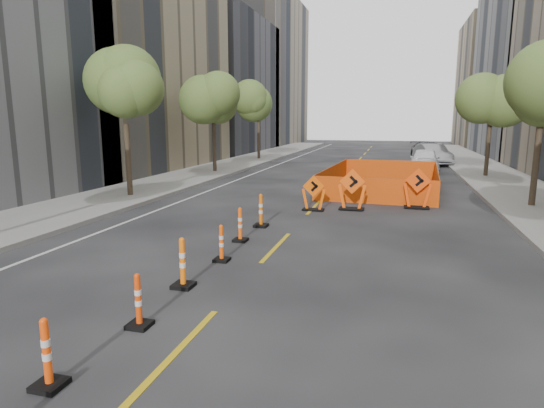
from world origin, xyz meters
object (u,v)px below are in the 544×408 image
(channelizer_5, at_px, (240,224))
(channelizer_4, at_px, (221,243))
(parked_car_near, at_px, (425,160))
(parked_car_mid, at_px, (432,154))
(channelizer_1, at_px, (47,353))
(parked_car_far, at_px, (429,150))
(chevron_sign_right, at_px, (418,189))
(channelizer_3, at_px, (183,263))
(channelizer_6, at_px, (261,210))
(channelizer_2, at_px, (138,300))
(chevron_sign_left, at_px, (313,193))
(chevron_sign_center, at_px, (352,190))

(channelizer_5, bearing_deg, channelizer_4, -84.97)
(parked_car_near, bearing_deg, parked_car_mid, 84.39)
(channelizer_1, height_order, parked_car_far, parked_car_far)
(chevron_sign_right, relative_size, parked_car_mid, 0.33)
(channelizer_3, relative_size, channelizer_6, 0.99)
(chevron_sign_right, bearing_deg, parked_car_far, 98.01)
(channelizer_2, relative_size, parked_car_near, 0.21)
(chevron_sign_left, xyz_separation_m, parked_car_mid, (5.75, 20.42, 0.11))
(channelizer_5, bearing_deg, channelizer_1, -90.24)
(channelizer_1, distance_m, parked_car_mid, 33.82)
(chevron_sign_center, relative_size, chevron_sign_right, 1.00)
(channelizer_2, height_order, parked_car_mid, parked_car_mid)
(channelizer_6, bearing_deg, channelizer_4, -88.35)
(channelizer_4, bearing_deg, channelizer_5, 95.03)
(channelizer_1, distance_m, channelizer_5, 7.61)
(channelizer_1, distance_m, parked_car_near, 28.43)
(channelizer_5, xyz_separation_m, channelizer_6, (0.06, 1.90, 0.05))
(chevron_sign_right, xyz_separation_m, parked_car_mid, (1.84, 18.93, -0.01))
(channelizer_1, distance_m, chevron_sign_left, 12.72)
(channelizer_5, bearing_deg, chevron_sign_left, 76.08)
(channelizer_2, height_order, channelizer_6, channelizer_6)
(channelizer_3, distance_m, chevron_sign_right, 11.53)
(channelizer_5, bearing_deg, chevron_sign_center, 64.26)
(channelizer_3, height_order, parked_car_near, parked_car_near)
(channelizer_2, bearing_deg, channelizer_1, -95.70)
(chevron_sign_left, bearing_deg, chevron_sign_center, -2.59)
(channelizer_4, bearing_deg, parked_car_far, 78.10)
(parked_car_near, bearing_deg, chevron_sign_right, -90.72)
(channelizer_3, bearing_deg, channelizer_2, -86.65)
(chevron_sign_right, xyz_separation_m, parked_car_near, (0.99, 13.61, -0.02))
(channelizer_4, bearing_deg, chevron_sign_right, 59.38)
(parked_car_mid, bearing_deg, chevron_sign_center, -117.76)
(chevron_sign_right, relative_size, parked_car_far, 0.32)
(channelizer_2, xyz_separation_m, channelizer_5, (-0.16, 5.71, 0.02))
(parked_car_mid, bearing_deg, channelizer_6, -121.93)
(channelizer_2, distance_m, chevron_sign_left, 10.81)
(channelizer_3, bearing_deg, channelizer_5, 90.71)
(chevron_sign_center, bearing_deg, chevron_sign_right, 19.05)
(channelizer_6, relative_size, chevron_sign_center, 0.68)
(channelizer_2, relative_size, channelizer_6, 0.87)
(parked_car_mid, bearing_deg, channelizer_3, -118.88)
(channelizer_5, distance_m, parked_car_mid, 26.41)
(channelizer_5, distance_m, chevron_sign_left, 5.20)
(channelizer_3, bearing_deg, chevron_sign_right, 63.69)
(channelizer_2, xyz_separation_m, channelizer_3, (-0.11, 1.90, 0.06))
(channelizer_1, bearing_deg, channelizer_4, 88.00)
(parked_car_near, bearing_deg, parked_car_far, 88.44)
(channelizer_4, distance_m, parked_car_mid, 28.21)
(channelizer_1, height_order, channelizer_4, channelizer_1)
(channelizer_6, xyz_separation_m, chevron_sign_right, (5.10, 4.62, 0.25))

